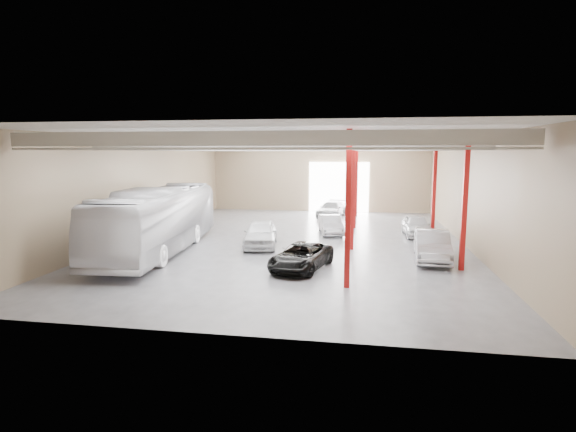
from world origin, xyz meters
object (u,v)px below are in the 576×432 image
(car_row_b, at_px, (331,225))
(car_right_near, at_px, (432,245))
(car_row_c, at_px, (332,209))
(car_row_a, at_px, (260,233))
(black_sedan, at_px, (301,256))
(car_right_far, at_px, (417,226))
(coach_bus, at_px, (159,220))

(car_row_b, distance_m, car_right_near, 9.56)
(car_row_b, height_order, car_row_c, car_row_c)
(car_row_a, distance_m, car_row_b, 6.63)
(black_sedan, height_order, car_row_b, car_row_b)
(car_row_b, xyz_separation_m, car_right_far, (6.18, 0.15, 0.08))
(car_right_far, bearing_deg, car_row_b, 177.92)
(black_sedan, bearing_deg, car_row_a, 136.77)
(black_sedan, xyz_separation_m, car_right_near, (6.94, 3.11, 0.18))
(coach_bus, height_order, car_right_far, coach_bus)
(car_row_a, relative_size, car_row_c, 1.01)
(car_row_a, relative_size, car_right_near, 0.98)
(coach_bus, distance_m, car_row_a, 6.34)
(car_row_a, xyz_separation_m, car_right_near, (10.30, -2.09, -0.01))
(car_row_b, bearing_deg, car_right_far, -10.57)
(car_row_a, height_order, car_row_b, car_row_a)
(car_row_a, distance_m, car_right_near, 10.51)
(car_row_a, relative_size, car_right_far, 1.12)
(coach_bus, bearing_deg, car_row_c, 55.51)
(car_row_b, height_order, car_right_near, car_right_near)
(car_row_b, xyz_separation_m, car_right_near, (6.18, -7.29, 0.16))
(car_right_near, xyz_separation_m, car_right_far, (0.00, 7.44, -0.08))
(car_row_b, height_order, car_right_far, car_right_far)
(coach_bus, relative_size, car_row_a, 2.81)
(car_right_near, bearing_deg, black_sedan, -151.98)
(black_sedan, bearing_deg, coach_bus, 177.29)
(coach_bus, height_order, car_row_c, coach_bus)
(black_sedan, distance_m, car_right_far, 12.62)
(black_sedan, height_order, car_row_c, car_row_c)
(car_row_b, relative_size, car_right_far, 0.93)
(car_row_b, relative_size, car_right_near, 0.81)
(car_row_a, distance_m, car_right_far, 11.61)
(coach_bus, distance_m, car_right_near, 16.06)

